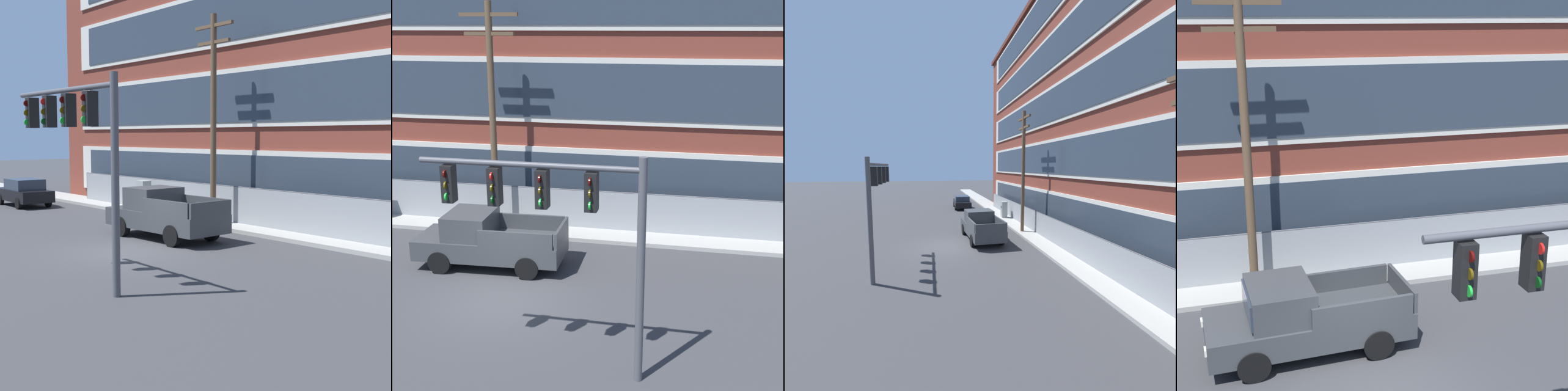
# 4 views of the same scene
# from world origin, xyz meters

# --- Properties ---
(ground_plane) EXTENTS (160.00, 160.00, 0.00)m
(ground_plane) POSITION_xyz_m (0.00, 0.00, 0.00)
(ground_plane) COLOR #38383A
(sidewalk_building_side) EXTENTS (80.00, 2.17, 0.16)m
(sidewalk_building_side) POSITION_xyz_m (0.00, 6.73, 0.08)
(sidewalk_building_side) COLOR #9E9B93
(sidewalk_building_side) RESTS_ON ground
(chain_link_fence) EXTENTS (34.19, 0.06, 1.78)m
(chain_link_fence) POSITION_xyz_m (1.95, 7.00, 0.91)
(chain_link_fence) COLOR gray
(chain_link_fence) RESTS_ON ground
(traffic_signal_mast) EXTENTS (5.41, 0.43, 5.53)m
(traffic_signal_mast) POSITION_xyz_m (2.87, -3.38, 4.13)
(traffic_signal_mast) COLOR #4C4C51
(traffic_signal_mast) RESTS_ON ground
(pickup_truck_dark_grey) EXTENTS (5.34, 2.37, 1.97)m
(pickup_truck_dark_grey) POSITION_xyz_m (-1.43, 2.66, 0.94)
(pickup_truck_dark_grey) COLOR #383A3D
(pickup_truck_dark_grey) RESTS_ON ground
(sedan_black) EXTENTS (4.45, 2.03, 1.56)m
(sedan_black) POSITION_xyz_m (-15.29, 3.01, 0.80)
(sedan_black) COLOR black
(sedan_black) RESTS_ON ground
(utility_pole_near_corner) EXTENTS (2.34, 0.26, 9.18)m
(utility_pole_near_corner) POSITION_xyz_m (-2.40, 6.10, 5.05)
(utility_pole_near_corner) COLOR brown
(utility_pole_near_corner) RESTS_ON ground
(electrical_cabinet) EXTENTS (0.61, 0.54, 1.72)m
(electrical_cabinet) POSITION_xyz_m (-7.98, 6.26, 0.86)
(electrical_cabinet) COLOR #939993
(electrical_cabinet) RESTS_ON ground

